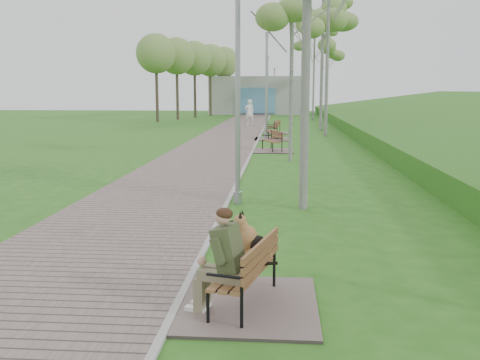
% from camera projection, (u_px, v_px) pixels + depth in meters
% --- Properties ---
extents(ground, '(120.00, 120.00, 0.00)m').
position_uv_depth(ground, '(196.00, 268.00, 7.92)').
color(ground, '#285F18').
rests_on(ground, ground).
extents(walkway, '(3.50, 67.00, 0.04)m').
position_uv_depth(walkway, '(227.00, 138.00, 29.18)').
color(walkway, '#6C5C58').
rests_on(walkway, ground).
extents(kerb, '(0.10, 67.00, 0.05)m').
position_uv_depth(kerb, '(259.00, 138.00, 29.05)').
color(kerb, '#999993').
rests_on(kerb, ground).
extents(building_north, '(10.00, 5.20, 4.00)m').
position_uv_depth(building_north, '(257.00, 95.00, 57.80)').
color(building_north, '#9E9E99').
rests_on(building_north, ground).
extents(bench_main, '(1.70, 1.89, 1.49)m').
position_uv_depth(bench_main, '(240.00, 275.00, 6.42)').
color(bench_main, '#6C5C58').
rests_on(bench_main, ground).
extents(bench_second, '(1.74, 1.94, 1.07)m').
position_uv_depth(bench_second, '(272.00, 147.00, 22.91)').
color(bench_second, '#6C5C58').
rests_on(bench_second, ground).
extents(bench_third, '(1.84, 2.04, 1.13)m').
position_uv_depth(bench_third, '(272.00, 136.00, 28.33)').
color(bench_third, '#6C5C58').
rests_on(bench_third, ground).
extents(bench_far, '(1.57, 1.75, 0.97)m').
position_uv_depth(bench_far, '(274.00, 130.00, 32.37)').
color(bench_far, '#6C5C58').
rests_on(bench_far, ground).
extents(lamp_post_near, '(0.19, 0.19, 5.00)m').
position_uv_depth(lamp_post_near, '(238.00, 102.00, 11.96)').
color(lamp_post_near, gray).
rests_on(lamp_post_near, ground).
extents(lamp_post_second, '(0.22, 0.22, 5.59)m').
position_uv_depth(lamp_post_second, '(266.00, 90.00, 28.47)').
color(lamp_post_second, gray).
rests_on(lamp_post_second, ground).
extents(lamp_post_third, '(0.20, 0.20, 5.18)m').
position_uv_depth(lamp_post_third, '(267.00, 92.00, 41.02)').
color(lamp_post_third, gray).
rests_on(lamp_post_third, ground).
extents(lamp_post_far, '(0.19, 0.19, 4.89)m').
position_uv_depth(lamp_post_far, '(274.00, 93.00, 56.43)').
color(lamp_post_far, gray).
rests_on(lamp_post_far, ground).
extents(pedestrian_near, '(0.81, 0.69, 1.90)m').
position_uv_depth(pedestrian_near, '(249.00, 112.00, 39.77)').
color(pedestrian_near, white).
rests_on(pedestrian_near, ground).
extents(pedestrian_far, '(0.77, 0.64, 1.46)m').
position_uv_depth(pedestrian_far, '(250.00, 109.00, 53.86)').
color(pedestrian_far, gray).
rests_on(pedestrian_far, ground).
extents(birch_mid_c, '(2.57, 2.57, 8.54)m').
position_uv_depth(birch_mid_c, '(328.00, 14.00, 29.09)').
color(birch_mid_c, silver).
rests_on(birch_mid_c, ground).
extents(birch_far_b, '(2.67, 2.67, 9.10)m').
position_uv_depth(birch_far_b, '(309.00, 26.00, 38.71)').
color(birch_far_b, silver).
rests_on(birch_far_b, ground).
extents(birch_far_c, '(2.61, 2.61, 9.39)m').
position_uv_depth(birch_far_c, '(315.00, 32.00, 44.56)').
color(birch_far_c, silver).
rests_on(birch_far_c, ground).
extents(birch_distant_b, '(2.30, 2.30, 8.81)m').
position_uv_depth(birch_distant_b, '(327.00, 44.00, 50.88)').
color(birch_distant_b, silver).
rests_on(birch_distant_b, ground).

